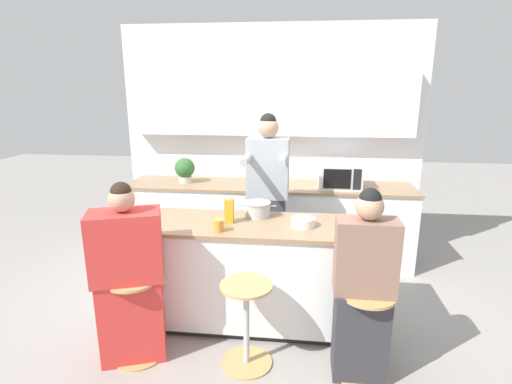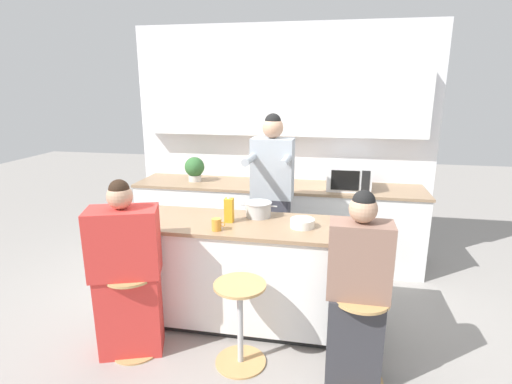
# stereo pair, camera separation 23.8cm
# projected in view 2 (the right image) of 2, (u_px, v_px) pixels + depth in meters

# --- Properties ---
(ground_plane) EXTENTS (16.00, 16.00, 0.00)m
(ground_plane) POSITION_uv_depth(u_px,v_px,m) (255.00, 321.00, 3.52)
(ground_plane) COLOR gray
(wall_back) EXTENTS (3.53, 0.22, 2.70)m
(wall_back) POSITION_uv_depth(u_px,v_px,m) (281.00, 127.00, 4.70)
(wall_back) COLOR white
(wall_back) RESTS_ON ground_plane
(back_counter) EXTENTS (3.28, 0.65, 0.91)m
(back_counter) POSITION_uv_depth(u_px,v_px,m) (276.00, 222.00, 4.68)
(back_counter) COLOR white
(back_counter) RESTS_ON ground_plane
(kitchen_island) EXTENTS (2.10, 0.67, 0.92)m
(kitchen_island) POSITION_uv_depth(u_px,v_px,m) (255.00, 273.00, 3.40)
(kitchen_island) COLOR black
(kitchen_island) RESTS_ON ground_plane
(bar_stool_leftmost) EXTENTS (0.38, 0.38, 0.65)m
(bar_stool_leftmost) POSITION_uv_depth(u_px,v_px,m) (133.00, 309.00, 3.05)
(bar_stool_leftmost) COLOR tan
(bar_stool_leftmost) RESTS_ON ground_plane
(bar_stool_center) EXTENTS (0.38, 0.38, 0.65)m
(bar_stool_center) POSITION_uv_depth(u_px,v_px,m) (240.00, 320.00, 2.91)
(bar_stool_center) COLOR tan
(bar_stool_center) RESTS_ON ground_plane
(bar_stool_rightmost) EXTENTS (0.38, 0.38, 0.65)m
(bar_stool_rightmost) POSITION_uv_depth(u_px,v_px,m) (359.00, 336.00, 2.73)
(bar_stool_rightmost) COLOR tan
(bar_stool_rightmost) RESTS_ON ground_plane
(person_cooking) EXTENTS (0.42, 0.55, 1.77)m
(person_cooking) POSITION_uv_depth(u_px,v_px,m) (272.00, 205.00, 3.91)
(person_cooking) COLOR #383842
(person_cooking) RESTS_ON ground_plane
(person_wrapped_blanket) EXTENTS (0.57, 0.43, 1.38)m
(person_wrapped_blanket) POSITION_uv_depth(u_px,v_px,m) (127.00, 275.00, 2.98)
(person_wrapped_blanket) COLOR red
(person_wrapped_blanket) RESTS_ON ground_plane
(person_seated_near) EXTENTS (0.41, 0.27, 1.38)m
(person_seated_near) POSITION_uv_depth(u_px,v_px,m) (357.00, 299.00, 2.68)
(person_seated_near) COLOR #333338
(person_seated_near) RESTS_ON ground_plane
(cooking_pot) EXTENTS (0.32, 0.23, 0.13)m
(cooking_pot) POSITION_uv_depth(u_px,v_px,m) (259.00, 209.00, 3.44)
(cooking_pot) COLOR #B7BABC
(cooking_pot) RESTS_ON kitchen_island
(fruit_bowl) EXTENTS (0.18, 0.18, 0.08)m
(fruit_bowl) POSITION_uv_depth(u_px,v_px,m) (359.00, 225.00, 3.13)
(fruit_bowl) COLOR silver
(fruit_bowl) RESTS_ON kitchen_island
(mixing_bowl_steel) EXTENTS (0.19, 0.19, 0.07)m
(mixing_bowl_steel) POSITION_uv_depth(u_px,v_px,m) (302.00, 223.00, 3.19)
(mixing_bowl_steel) COLOR white
(mixing_bowl_steel) RESTS_ON kitchen_island
(coffee_cup_near) EXTENTS (0.11, 0.08, 0.10)m
(coffee_cup_near) POSITION_uv_depth(u_px,v_px,m) (217.00, 224.00, 3.12)
(coffee_cup_near) COLOR orange
(coffee_cup_near) RESTS_ON kitchen_island
(banana_bunch) EXTENTS (0.14, 0.10, 0.05)m
(banana_bunch) POSITION_uv_depth(u_px,v_px,m) (364.00, 218.00, 3.34)
(banana_bunch) COLOR yellow
(banana_bunch) RESTS_ON kitchen_island
(juice_carton) EXTENTS (0.07, 0.07, 0.22)m
(juice_carton) POSITION_uv_depth(u_px,v_px,m) (229.00, 210.00, 3.30)
(juice_carton) COLOR gold
(juice_carton) RESTS_ON kitchen_island
(microwave) EXTENTS (0.47, 0.38, 0.28)m
(microwave) POSITION_uv_depth(u_px,v_px,m) (348.00, 177.00, 4.35)
(microwave) COLOR white
(microwave) RESTS_ON back_counter
(potted_plant) EXTENTS (0.23, 0.23, 0.29)m
(potted_plant) POSITION_uv_depth(u_px,v_px,m) (195.00, 168.00, 4.70)
(potted_plant) COLOR beige
(potted_plant) RESTS_ON back_counter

